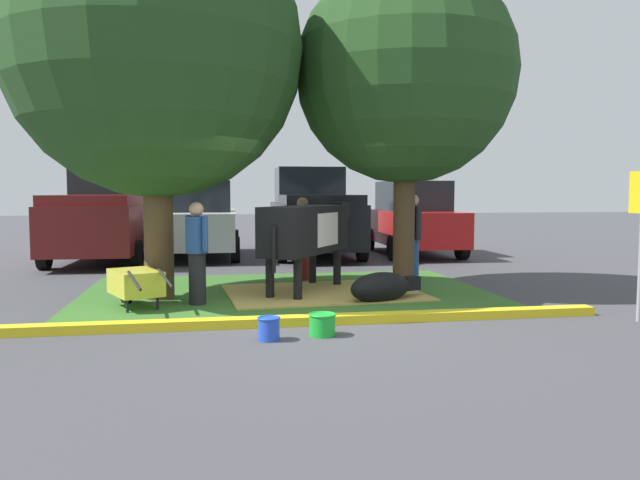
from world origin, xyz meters
TOP-DOWN VIEW (x-y plane):
  - ground_plane at (0.00, 0.00)m, footprint 80.00×80.00m
  - grass_island at (-0.07, 2.35)m, footprint 6.84×4.79m
  - curb_yellow at (-0.07, -0.20)m, footprint 8.04×0.24m
  - hay_bedding at (0.52, 2.14)m, footprint 3.37×2.63m
  - shade_tree_left at (-2.16, 2.12)m, footprint 4.66×4.66m
  - shade_tree_right at (2.02, 2.40)m, footprint 3.82×3.82m
  - cow_holstein at (0.31, 2.43)m, footprint 2.03×2.82m
  - calf_lying at (1.30, 1.22)m, footprint 1.32×0.86m
  - person_handler at (2.26, 2.66)m, footprint 0.34×0.53m
  - person_visitor_near at (0.41, 3.78)m, footprint 0.53×0.34m
  - person_visitor_far at (-1.55, 1.45)m, footprint 0.34×0.45m
  - wheelbarrow at (-2.45, 1.33)m, footprint 1.05×1.57m
  - bucket_blue at (-0.68, -0.96)m, footprint 0.27×0.27m
  - bucket_green at (-0.02, -0.83)m, footprint 0.34×0.34m
  - pickup_truck_maroon at (-3.96, 8.29)m, footprint 2.35×5.46m
  - sedan_silver at (-1.62, 8.57)m, footprint 2.13×4.45m
  - pickup_truck_black at (1.41, 8.68)m, footprint 2.35×5.46m
  - sedan_red at (4.12, 8.26)m, footprint 2.13×4.45m

SIDE VIEW (x-z plane):
  - ground_plane at x=0.00m, z-range 0.00..0.00m
  - grass_island at x=-0.07m, z-range 0.00..0.02m
  - hay_bedding at x=0.52m, z-range 0.01..0.04m
  - curb_yellow at x=-0.07m, z-range 0.00..0.12m
  - bucket_green at x=-0.02m, z-range 0.01..0.28m
  - bucket_blue at x=-0.68m, z-range 0.01..0.28m
  - calf_lying at x=1.30m, z-range 0.00..0.48m
  - wheelbarrow at x=-2.45m, z-range 0.07..0.70m
  - person_visitor_far at x=-1.55m, z-range 0.06..1.63m
  - person_visitor_near at x=0.41m, z-range 0.06..1.68m
  - person_handler at x=2.26m, z-range 0.07..1.76m
  - sedan_silver at x=-1.62m, z-range -0.03..1.99m
  - sedan_red at x=4.12m, z-range -0.03..1.99m
  - cow_holstein at x=0.31m, z-range 0.31..1.85m
  - pickup_truck_maroon at x=-3.96m, z-range -0.10..2.32m
  - pickup_truck_black at x=1.41m, z-range -0.10..2.32m
  - shade_tree_right at x=2.02m, z-range 0.92..6.63m
  - shade_tree_left at x=-2.16m, z-range 0.80..7.09m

